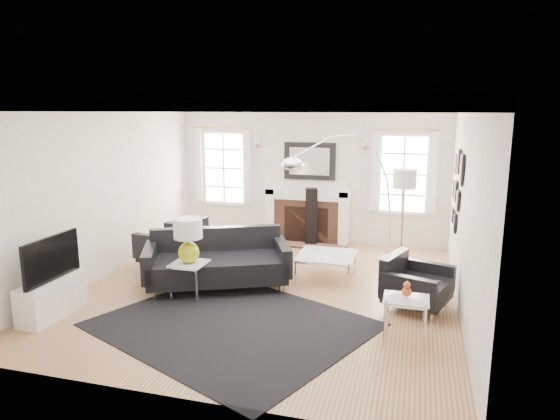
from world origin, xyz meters
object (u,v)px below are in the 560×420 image
(armchair_right, at_px, (413,284))
(arc_floor_lamp, at_px, (344,199))
(coffee_table, at_px, (327,257))
(sofa, at_px, (217,262))
(gourd_lamp, at_px, (188,237))
(fireplace, at_px, (307,216))
(armchair_left, at_px, (176,245))

(armchair_right, xyz_separation_m, arc_floor_lamp, (-1.13, 1.02, 0.96))
(coffee_table, bearing_deg, sofa, -153.50)
(coffee_table, distance_m, arc_floor_lamp, 0.97)
(coffee_table, xyz_separation_m, gourd_lamp, (-1.76, -1.34, 0.53))
(gourd_lamp, bearing_deg, sofa, 70.63)
(sofa, bearing_deg, coffee_table, 26.50)
(sofa, relative_size, armchair_right, 2.17)
(sofa, xyz_separation_m, arc_floor_lamp, (1.80, 0.95, 0.91))
(fireplace, bearing_deg, armchair_right, -53.77)
(sofa, distance_m, arc_floor_lamp, 2.23)
(arc_floor_lamp, bearing_deg, armchair_left, -174.85)
(sofa, height_order, arc_floor_lamp, arc_floor_lamp)
(armchair_left, bearing_deg, sofa, -33.05)
(fireplace, height_order, gourd_lamp, gourd_lamp)
(sofa, relative_size, armchair_left, 2.09)
(armchair_left, relative_size, arc_floor_lamp, 0.47)
(coffee_table, distance_m, gourd_lamp, 2.27)
(armchair_left, xyz_separation_m, arc_floor_lamp, (2.86, 0.26, 0.91))
(armchair_right, relative_size, coffee_table, 1.21)
(armchair_left, relative_size, armchair_right, 1.04)
(fireplace, relative_size, coffee_table, 1.88)
(coffee_table, bearing_deg, fireplace, 110.64)
(gourd_lamp, bearing_deg, fireplace, 74.00)
(armchair_left, relative_size, coffee_table, 1.25)
(armchair_left, distance_m, arc_floor_lamp, 3.02)
(armchair_left, bearing_deg, arc_floor_lamp, 5.15)
(coffee_table, bearing_deg, arc_floor_lamp, 35.92)
(armchair_right, relative_size, gourd_lamp, 1.67)
(coffee_table, bearing_deg, armchair_right, -32.01)
(fireplace, height_order, armchair_left, fireplace)
(armchair_left, bearing_deg, coffee_table, 1.90)
(fireplace, distance_m, gourd_lamp, 3.57)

